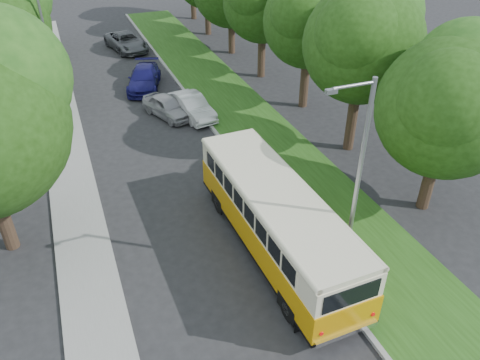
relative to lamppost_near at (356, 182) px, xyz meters
name	(u,v)px	position (x,y,z in m)	size (l,w,h in m)	color
ground	(215,262)	(-4.21, 2.50, -4.37)	(120.00, 120.00, 0.00)	#242426
curb	(250,179)	(-0.61, 7.50, -4.29)	(0.20, 70.00, 0.15)	gray
grass_verge	(292,170)	(1.74, 7.50, -4.30)	(4.50, 70.00, 0.13)	#234913
sidewalk	(78,217)	(-9.01, 7.50, -4.31)	(2.20, 70.00, 0.12)	gray
treeline	(168,3)	(-1.06, 20.49, 1.56)	(24.27, 41.91, 9.46)	#332319
lamppost_near	(356,182)	(0.00, 0.00, 0.00)	(1.71, 0.16, 8.00)	gray
lamppost_far	(48,54)	(-8.91, 18.50, -0.25)	(1.71, 0.16, 7.50)	gray
warning_sign	(65,119)	(-8.71, 14.48, -2.66)	(0.56, 0.10, 2.50)	gray
vintage_bus	(276,221)	(-1.72, 2.31, -2.85)	(2.64, 10.24, 3.04)	#DD9706
car_silver	(167,107)	(-2.63, 16.22, -3.69)	(1.59, 3.96, 1.35)	#A0A0A4
car_white	(192,106)	(-1.21, 15.62, -3.67)	(1.49, 4.27, 1.41)	white
car_blue	(144,78)	(-3.01, 21.41, -3.64)	(2.05, 5.04, 1.46)	navy
car_grey	(126,42)	(-2.64, 30.53, -3.63)	(2.44, 5.29, 1.47)	#56595D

